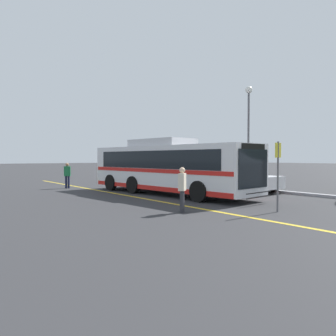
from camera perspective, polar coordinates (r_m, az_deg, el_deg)
ground_plane at (r=19.24m, az=-1.46°, el=-4.37°), size 220.00×220.00×0.00m
lane_strip_0 at (r=17.35m, az=-5.78°, el=-5.04°), size 31.07×0.20×0.01m
curb_strip at (r=22.41m, az=11.33°, el=-3.33°), size 39.07×0.36×0.15m
transit_bus at (r=18.50m, az=-0.04°, el=0.26°), size 11.54×3.52×3.13m
parked_car_0 at (r=30.04m, az=-6.36°, el=-0.79°), size 4.24×2.13×1.41m
parked_car_1 at (r=24.53m, az=2.30°, el=-1.45°), size 4.92×2.06×1.32m
parked_car_2 at (r=20.39m, az=12.97°, el=-1.88°), size 4.59×2.07×1.55m
pedestrian_0 at (r=23.12m, az=-17.13°, el=-0.99°), size 0.38×0.47×1.71m
pedestrian_1 at (r=12.33m, az=2.49°, el=-3.29°), size 0.43×0.47×1.71m
bus_stop_sign at (r=13.06m, az=18.59°, el=0.02°), size 0.07×0.40×2.68m
street_lamp at (r=23.24m, az=13.85°, el=8.57°), size 0.48×0.48×6.93m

